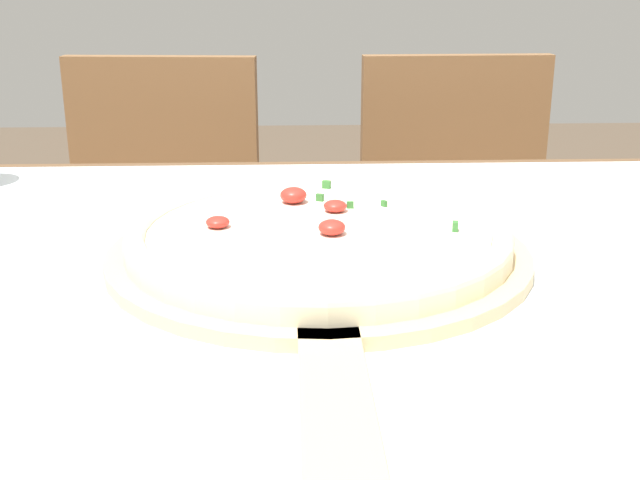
{
  "coord_description": "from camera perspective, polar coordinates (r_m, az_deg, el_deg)",
  "views": [
    {
      "loc": [
        -0.02,
        -0.64,
        1.04
      ],
      "look_at": [
        0.01,
        0.04,
        0.81
      ],
      "focal_mm": 45.0,
      "sensor_mm": 36.0,
      "label": 1
    }
  ],
  "objects": [
    {
      "name": "chair_right",
      "position": [
        1.64,
        9.8,
        -0.53
      ],
      "size": [
        0.41,
        0.41,
        0.88
      ],
      "rotation": [
        0.0,
        0.0,
        0.02
      ],
      "color": "brown",
      "rests_on": "ground_plane"
    },
    {
      "name": "pizza",
      "position": [
        0.75,
        -0.1,
        0.36
      ],
      "size": [
        0.36,
        0.36,
        0.04
      ],
      "color": "beige",
      "rests_on": "pizza_peel"
    },
    {
      "name": "towel_cloth",
      "position": [
        0.69,
        -0.39,
        -3.6
      ],
      "size": [
        1.04,
        0.93,
        0.0
      ],
      "color": "silver",
      "rests_on": "dining_table"
    },
    {
      "name": "dining_table",
      "position": [
        0.75,
        -0.37,
        -12.16
      ],
      "size": [
        1.12,
        1.01,
        0.77
      ],
      "color": "brown",
      "rests_on": "ground_plane"
    },
    {
      "name": "chair_left",
      "position": [
        1.63,
        -11.3,
        -0.81
      ],
      "size": [
        0.43,
        0.43,
        0.88
      ],
      "rotation": [
        0.0,
        0.0,
        -0.08
      ],
      "color": "brown",
      "rests_on": "ground_plane"
    },
    {
      "name": "pizza_peel",
      "position": [
        0.73,
        -0.02,
        -1.64
      ],
      "size": [
        0.39,
        0.63,
        0.01
      ],
      "color": "#D6B784",
      "rests_on": "towel_cloth"
    }
  ]
}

